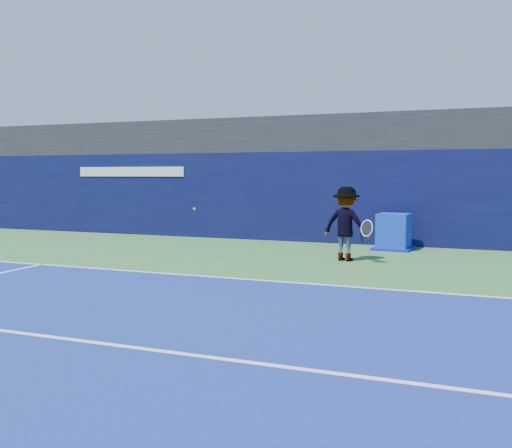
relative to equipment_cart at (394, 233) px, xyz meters
The scene contains 8 objects.
ground 9.60m from the equipment_cart, 106.87° to the right, with size 80.00×80.00×0.00m, color #367032.
baseline 6.79m from the equipment_cart, 114.25° to the right, with size 24.00×0.10×0.01m, color white.
service_line 11.53m from the equipment_cart, 103.98° to the right, with size 24.00×0.10×0.01m, color white.
stadium_band 4.77m from the equipment_cart, 140.17° to the left, with size 36.00×3.00×1.20m, color black.
back_wall_assembly 3.25m from the equipment_cart, 154.64° to the left, with size 36.00×1.03×3.00m.
equipment_cart is the anchor object (origin of this frame).
tennis_player 2.89m from the equipment_cart, 107.52° to the right, with size 1.45×0.94×1.93m.
tennis_ball 6.02m from the equipment_cart, 147.82° to the right, with size 0.07×0.07×0.07m.
Camera 1 is at (5.08, -8.16, 2.25)m, focal length 40.00 mm.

